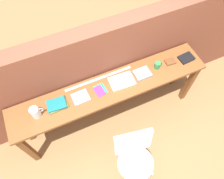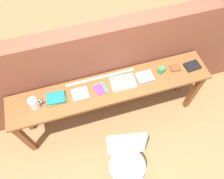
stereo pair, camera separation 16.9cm
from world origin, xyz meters
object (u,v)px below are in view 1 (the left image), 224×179
at_px(magazine_cycling, 81,97).
at_px(leather_journal_brown, 170,62).
at_px(pamphlet_pile_colourful, 100,90).
at_px(book_repair_rightmost, 186,58).
at_px(book_open_centre, 122,81).
at_px(chair_white_moulded, 135,156).
at_px(pitcher_white, 35,112).
at_px(book_stack_leftmost, 57,104).
at_px(mug, 157,65).

bearing_deg(magazine_cycling, leather_journal_brown, -0.70).
bearing_deg(pamphlet_pile_colourful, book_repair_rightmost, -0.78).
xyz_separation_m(magazine_cycling, book_open_centre, (0.54, 0.00, 0.00)).
bearing_deg(book_repair_rightmost, magazine_cycling, 175.32).
xyz_separation_m(chair_white_moulded, magazine_cycling, (-0.34, 0.80, 0.36)).
xyz_separation_m(chair_white_moulded, book_repair_rightmost, (1.12, 0.78, 0.37)).
relative_size(pitcher_white, pamphlet_pile_colourful, 1.04).
bearing_deg(book_repair_rightmost, book_stack_leftmost, 174.99).
distance_m(pitcher_white, leather_journal_brown, 1.76).
distance_m(pitcher_white, book_repair_rightmost, 1.98).
xyz_separation_m(magazine_cycling, book_repair_rightmost, (1.46, -0.02, 0.01)).
relative_size(chair_white_moulded, leather_journal_brown, 6.86).
relative_size(book_stack_leftmost, book_repair_rightmost, 1.23).
bearing_deg(book_open_centre, book_repair_rightmost, 1.56).
bearing_deg(pamphlet_pile_colourful, book_open_centre, 0.49).
relative_size(chair_white_moulded, book_open_centre, 2.98).
distance_m(magazine_cycling, mug, 1.04).
xyz_separation_m(book_stack_leftmost, mug, (1.32, 0.00, 0.02)).
xyz_separation_m(book_open_centre, leather_journal_brown, (0.70, 0.02, 0.00)).
bearing_deg(mug, chair_white_moulded, -130.50).
bearing_deg(book_repair_rightmost, mug, 171.31).
distance_m(book_open_centre, book_repair_rightmost, 0.92).
distance_m(mug, leather_journal_brown, 0.20).
bearing_deg(magazine_cycling, book_stack_leftmost, 175.72).
bearing_deg(magazine_cycling, book_open_centre, -1.36).
bearing_deg(book_open_centre, magazine_cycling, -177.04).
xyz_separation_m(mug, leather_journal_brown, (0.20, 0.00, -0.03)).
bearing_deg(pitcher_white, book_stack_leftmost, 7.08).
relative_size(pitcher_white, book_repair_rightmost, 0.96).
xyz_separation_m(chair_white_moulded, leather_journal_brown, (0.90, 0.82, 0.37)).
xyz_separation_m(chair_white_moulded, pamphlet_pile_colourful, (-0.09, 0.80, 0.36)).
xyz_separation_m(pamphlet_pile_colourful, leather_journal_brown, (0.99, 0.02, 0.01)).
bearing_deg(leather_journal_brown, magazine_cycling, -175.19).
bearing_deg(book_repair_rightmost, leather_journal_brown, 166.84).
distance_m(pamphlet_pile_colourful, book_repair_rightmost, 1.21).
height_order(pitcher_white, book_open_centre, pitcher_white).
bearing_deg(pitcher_white, magazine_cycling, 1.83).
distance_m(book_stack_leftmost, book_repair_rightmost, 1.74).
xyz_separation_m(pitcher_white, book_open_centre, (1.06, 0.02, -0.07)).
bearing_deg(book_open_centre, pamphlet_pile_colourful, -176.77).
distance_m(pamphlet_pile_colourful, mug, 0.79).
bearing_deg(leather_journal_brown, mug, -175.60).
bearing_deg(book_open_centre, mug, 4.49).
xyz_separation_m(magazine_cycling, mug, (1.04, 0.02, 0.04)).
bearing_deg(book_open_centre, chair_white_moulded, -101.05).
distance_m(chair_white_moulded, book_stack_leftmost, 1.09).
distance_m(chair_white_moulded, pamphlet_pile_colourful, 0.88).
bearing_deg(magazine_cycling, chair_white_moulded, -68.67).
relative_size(magazine_cycling, book_repair_rightmost, 1.02).
bearing_deg(leather_journal_brown, pitcher_white, -174.92).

